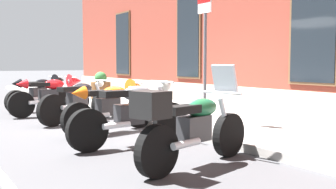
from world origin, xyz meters
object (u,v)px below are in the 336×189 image
object	(u,v)px
motorcycle_red_sport	(53,93)
motorcycle_black_naked	(80,101)
parking_sign	(205,37)
motorcycle_green_touring	(191,125)
barrel_planter	(101,88)
motorcycle_orange_sport	(114,103)
motorcycle_grey_naked	(133,114)
motorcycle_black_sport	(42,91)

from	to	relation	value
motorcycle_red_sport	motorcycle_black_naked	distance (m)	1.47
motorcycle_red_sport	parking_sign	size ratio (longest dim) A/B	0.81
motorcycle_green_touring	motorcycle_red_sport	bearing A→B (deg)	179.30
motorcycle_red_sport	barrel_planter	bearing A→B (deg)	134.89
motorcycle_red_sport	motorcycle_green_touring	world-z (taller)	motorcycle_green_touring
motorcycle_red_sport	motorcycle_orange_sport	size ratio (longest dim) A/B	1.03
motorcycle_green_touring	motorcycle_black_naked	bearing A→B (deg)	177.16
motorcycle_grey_naked	barrel_planter	bearing A→B (deg)	160.84
motorcycle_black_sport	motorcycle_black_naked	world-z (taller)	motorcycle_black_sport
motorcycle_black_naked	motorcycle_grey_naked	xyz separation A→B (m)	(2.84, -0.18, 0.02)
barrel_planter	parking_sign	bearing A→B (deg)	-5.40
motorcycle_black_sport	parking_sign	size ratio (longest dim) A/B	0.77
motorcycle_red_sport	barrel_planter	distance (m)	3.16
motorcycle_grey_naked	motorcycle_green_touring	size ratio (longest dim) A/B	1.09
barrel_planter	motorcycle_orange_sport	bearing A→B (deg)	-20.88
motorcycle_black_sport	motorcycle_grey_naked	distance (m)	5.57
motorcycle_black_naked	motorcycle_grey_naked	world-z (taller)	motorcycle_grey_naked
motorcycle_green_touring	barrel_planter	distance (m)	8.43
motorcycle_black_sport	motorcycle_green_touring	bearing A→B (deg)	-1.15
motorcycle_green_touring	parking_sign	bearing A→B (deg)	137.90
motorcycle_black_naked	parking_sign	xyz separation A→B (m)	(2.53, 1.50, 1.31)
motorcycle_grey_naked	motorcycle_red_sport	bearing A→B (deg)	179.55
motorcycle_grey_naked	parking_sign	world-z (taller)	parking_sign
motorcycle_green_touring	parking_sign	size ratio (longest dim) A/B	0.78
motorcycle_grey_naked	parking_sign	distance (m)	2.14
motorcycle_red_sport	barrel_planter	world-z (taller)	barrel_planter
motorcycle_red_sport	motorcycle_grey_naked	distance (m)	4.30
motorcycle_orange_sport	parking_sign	world-z (taller)	parking_sign
motorcycle_black_sport	motorcycle_grey_naked	size ratio (longest dim) A/B	0.91
motorcycle_grey_naked	motorcycle_orange_sport	bearing A→B (deg)	167.89
motorcycle_grey_naked	barrel_planter	xyz separation A→B (m)	(-6.53, 2.27, 0.00)
motorcycle_black_sport	motorcycle_orange_sport	size ratio (longest dim) A/B	0.98
motorcycle_black_sport	parking_sign	distance (m)	5.62
barrel_planter	motorcycle_black_naked	bearing A→B (deg)	-29.54
motorcycle_red_sport	barrel_planter	xyz separation A→B (m)	(-2.23, 2.23, -0.06)
barrel_planter	motorcycle_black_sport	bearing A→B (deg)	-66.16
motorcycle_red_sport	motorcycle_grey_naked	size ratio (longest dim) A/B	0.95
motorcycle_orange_sport	motorcycle_grey_naked	distance (m)	1.36
parking_sign	barrel_planter	bearing A→B (deg)	174.60
motorcycle_black_sport	motorcycle_orange_sport	bearing A→B (deg)	2.43
parking_sign	motorcycle_grey_naked	bearing A→B (deg)	-79.28
motorcycle_grey_naked	parking_sign	xyz separation A→B (m)	(-0.32, 1.68, 1.29)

